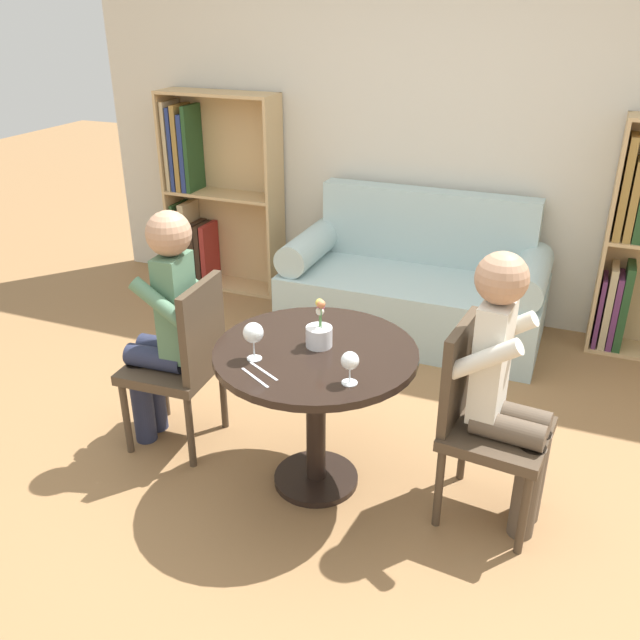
# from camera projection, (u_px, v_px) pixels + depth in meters

# --- Properties ---
(ground_plane) EXTENTS (16.00, 16.00, 0.00)m
(ground_plane) POSITION_uv_depth(u_px,v_px,m) (316.00, 480.00, 3.24)
(ground_plane) COLOR olive
(back_wall) EXTENTS (5.20, 0.05, 2.70)m
(back_wall) POSITION_uv_depth(u_px,v_px,m) (440.00, 121.00, 4.47)
(back_wall) COLOR beige
(back_wall) RESTS_ON ground_plane
(round_table) EXTENTS (0.89, 0.89, 0.71)m
(round_table) POSITION_uv_depth(u_px,v_px,m) (316.00, 379.00, 3.00)
(round_table) COLOR black
(round_table) RESTS_ON ground_plane
(couch) EXTENTS (1.70, 0.80, 0.92)m
(couch) POSITION_uv_depth(u_px,v_px,m) (414.00, 288.00, 4.57)
(couch) COLOR #A8C1C1
(couch) RESTS_ON ground_plane
(bookshelf_left) EXTENTS (0.90, 0.28, 1.48)m
(bookshelf_left) POSITION_uv_depth(u_px,v_px,m) (210.00, 198.00, 5.21)
(bookshelf_left) COLOR tan
(bookshelf_left) RESTS_ON ground_plane
(chair_left) EXTENTS (0.44, 0.44, 0.90)m
(chair_left) POSITION_uv_depth(u_px,v_px,m) (184.00, 358.00, 3.31)
(chair_left) COLOR #473828
(chair_left) RESTS_ON ground_plane
(chair_right) EXTENTS (0.46, 0.46, 0.90)m
(chair_right) POSITION_uv_depth(u_px,v_px,m) (482.00, 415.00, 2.86)
(chair_right) COLOR #473828
(chair_right) RESTS_ON ground_plane
(person_left) EXTENTS (0.43, 0.35, 1.24)m
(person_left) POSITION_uv_depth(u_px,v_px,m) (164.00, 324.00, 3.26)
(person_left) COLOR #282D47
(person_left) RESTS_ON ground_plane
(person_right) EXTENTS (0.44, 0.37, 1.23)m
(person_right) POSITION_uv_depth(u_px,v_px,m) (507.00, 387.00, 2.74)
(person_right) COLOR brown
(person_right) RESTS_ON ground_plane
(wine_glass_left) EXTENTS (0.09, 0.09, 0.17)m
(wine_glass_left) POSITION_uv_depth(u_px,v_px,m) (253.00, 334.00, 2.81)
(wine_glass_left) COLOR white
(wine_glass_left) RESTS_ON round_table
(wine_glass_right) EXTENTS (0.07, 0.07, 0.14)m
(wine_glass_right) POSITION_uv_depth(u_px,v_px,m) (350.00, 362.00, 2.64)
(wine_glass_right) COLOR white
(wine_glass_right) RESTS_ON round_table
(flower_vase) EXTENTS (0.12, 0.12, 0.22)m
(flower_vase) POSITION_uv_depth(u_px,v_px,m) (320.00, 333.00, 2.94)
(flower_vase) COLOR silver
(flower_vase) RESTS_ON round_table
(knife_left_setting) EXTENTS (0.17, 0.10, 0.00)m
(knife_left_setting) POSITION_uv_depth(u_px,v_px,m) (264.00, 371.00, 2.76)
(knife_left_setting) COLOR silver
(knife_left_setting) RESTS_ON round_table
(fork_left_setting) EXTENTS (0.17, 0.11, 0.00)m
(fork_left_setting) POSITION_uv_depth(u_px,v_px,m) (255.00, 378.00, 2.71)
(fork_left_setting) COLOR silver
(fork_left_setting) RESTS_ON round_table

